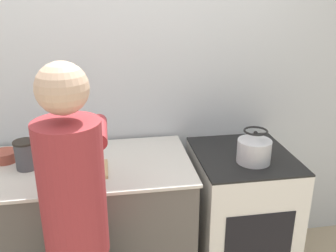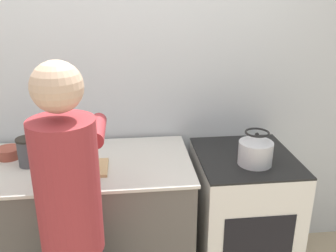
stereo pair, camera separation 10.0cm
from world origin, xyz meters
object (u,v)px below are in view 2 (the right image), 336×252
at_px(person, 71,219).
at_px(kettle, 256,150).
at_px(knife, 80,168).
at_px(canister_jar, 28,152).
at_px(oven, 241,219).
at_px(bowl_prep, 9,153).
at_px(cutting_board, 83,168).

relative_size(person, kettle, 8.04).
height_order(knife, canister_jar, canister_jar).
distance_m(oven, knife, 1.12).
bearing_deg(canister_jar, kettle, -5.43).
bearing_deg(kettle, bowl_prep, 170.43).
xyz_separation_m(cutting_board, bowl_prep, (-0.46, 0.22, 0.02)).
relative_size(kettle, canister_jar, 1.21).
bearing_deg(bowl_prep, kettle, -9.57).
distance_m(person, kettle, 1.11).
bearing_deg(person, oven, 28.29).
xyz_separation_m(knife, bowl_prep, (-0.45, 0.23, 0.01)).
height_order(oven, cutting_board, cutting_board).
relative_size(knife, canister_jar, 1.08).
xyz_separation_m(person, kettle, (1.01, 0.43, 0.10)).
bearing_deg(knife, bowl_prep, 132.46).
bearing_deg(canister_jar, oven, -0.67).
relative_size(person, canister_jar, 9.74).
bearing_deg(oven, bowl_prep, 174.61).
bearing_deg(bowl_prep, cutting_board, -25.50).
bearing_deg(bowl_prep, knife, -27.40).
height_order(oven, kettle, kettle).
distance_m(person, cutting_board, 0.45).
xyz_separation_m(person, bowl_prep, (-0.46, 0.67, 0.05)).
xyz_separation_m(oven, cutting_board, (-0.99, -0.08, 0.48)).
height_order(cutting_board, kettle, kettle).
relative_size(cutting_board, kettle, 1.40).
height_order(person, bowl_prep, person).
relative_size(cutting_board, canister_jar, 1.69).
height_order(person, knife, person).
height_order(cutting_board, knife, knife).
distance_m(cutting_board, bowl_prep, 0.51).
height_order(oven, knife, knife).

